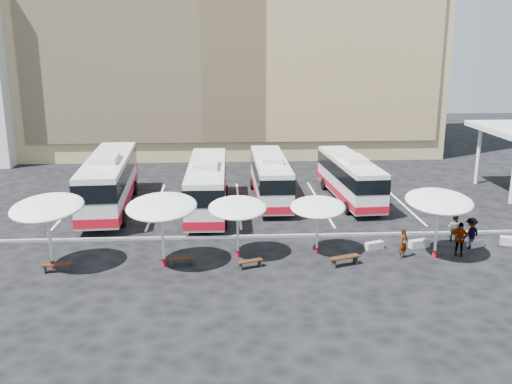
{
  "coord_description": "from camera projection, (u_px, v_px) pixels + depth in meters",
  "views": [
    {
      "loc": [
        -0.98,
        -32.2,
        11.57
      ],
      "look_at": [
        1.0,
        3.0,
        2.2
      ],
      "focal_mm": 40.0,
      "sensor_mm": 36.0,
      "label": 1
    }
  ],
  "objects": [
    {
      "name": "wood_bench_1",
      "position": [
        182.0,
        260.0,
        30.23
      ],
      "size": [
        1.42,
        0.62,
        0.42
      ],
      "rotation": [
        0.0,
        0.0,
        0.19
      ],
      "color": "black",
      "rests_on": "ground"
    },
    {
      "name": "sunshade_0",
      "position": [
        47.0,
        208.0,
        29.07
      ],
      "size": [
        4.58,
        4.62,
        3.91
      ],
      "rotation": [
        0.0,
        0.0,
        -0.26
      ],
      "color": "silver",
      "rests_on": "ground"
    },
    {
      "name": "wood_bench_2",
      "position": [
        250.0,
        262.0,
        29.9
      ],
      "size": [
        1.4,
        0.82,
        0.42
      ],
      "rotation": [
        0.0,
        0.0,
        0.36
      ],
      "color": "black",
      "rests_on": "ground"
    },
    {
      "name": "wood_bench_3",
      "position": [
        345.0,
        259.0,
        30.21
      ],
      "size": [
        1.71,
        0.97,
        0.51
      ],
      "rotation": [
        0.0,
        0.0,
        0.34
      ],
      "color": "black",
      "rests_on": "ground"
    },
    {
      "name": "passenger_3",
      "position": [
        471.0,
        233.0,
        32.61
      ],
      "size": [
        1.36,
        1.14,
        1.83
      ],
      "primitive_type": "imported",
      "rotation": [
        0.0,
        0.0,
        3.61
      ],
      "color": "black",
      "rests_on": "ground"
    },
    {
      "name": "bus_2",
      "position": [
        270.0,
        176.0,
        42.44
      ],
      "size": [
        2.65,
        11.07,
        3.51
      ],
      "rotation": [
        0.0,
        0.0,
        0.01
      ],
      "color": "silver",
      "rests_on": "ground"
    },
    {
      "name": "conc_bench_3",
      "position": [
        512.0,
        241.0,
        33.26
      ],
      "size": [
        1.39,
        0.83,
        0.49
      ],
      "primitive_type": "cube",
      "rotation": [
        0.0,
        0.0,
        -0.32
      ],
      "color": "#979792",
      "rests_on": "ground"
    },
    {
      "name": "wood_bench_0",
      "position": [
        57.0,
        266.0,
        29.36
      ],
      "size": [
        1.53,
        0.56,
        0.46
      ],
      "rotation": [
        0.0,
        0.0,
        0.11
      ],
      "color": "black",
      "rests_on": "ground"
    },
    {
      "name": "conc_bench_2",
      "position": [
        476.0,
        243.0,
        33.02
      ],
      "size": [
        1.11,
        0.73,
        0.4
      ],
      "primitive_type": "cube",
      "rotation": [
        0.0,
        0.0,
        0.39
      ],
      "color": "#979792",
      "rests_on": "ground"
    },
    {
      "name": "sunshade_4",
      "position": [
        439.0,
        202.0,
        30.6
      ],
      "size": [
        3.63,
        3.68,
        3.78
      ],
      "rotation": [
        0.0,
        0.0,
        0.01
      ],
      "color": "silver",
      "rests_on": "ground"
    },
    {
      "name": "sandstone_building",
      "position": [
        232.0,
        31.0,
        61.6
      ],
      "size": [
        42.0,
        18.25,
        29.6
      ],
      "color": "tan",
      "rests_on": "ground"
    },
    {
      "name": "passenger_0",
      "position": [
        404.0,
        244.0,
        31.2
      ],
      "size": [
        0.71,
        0.68,
        1.63
      ],
      "primitive_type": "imported",
      "rotation": [
        0.0,
        0.0,
        0.7
      ],
      "color": "black",
      "rests_on": "ground"
    },
    {
      "name": "passenger_1",
      "position": [
        455.0,
        228.0,
        33.85
      ],
      "size": [
        0.97,
        0.98,
        1.59
      ],
      "primitive_type": "imported",
      "rotation": [
        0.0,
        0.0,
        2.35
      ],
      "color": "black",
      "rests_on": "ground"
    },
    {
      "name": "bay_lines",
      "position": [
        239.0,
        204.0,
        41.81
      ],
      "size": [
        24.15,
        12.0,
        0.01
      ],
      "color": "white",
      "rests_on": "ground"
    },
    {
      "name": "sunshade_3",
      "position": [
        318.0,
        207.0,
        31.33
      ],
      "size": [
        3.61,
        3.64,
        3.19
      ],
      "rotation": [
        0.0,
        0.0,
        -0.2
      ],
      "color": "silver",
      "rests_on": "ground"
    },
    {
      "name": "conc_bench_0",
      "position": [
        375.0,
        245.0,
        32.69
      ],
      "size": [
        1.16,
        0.73,
        0.41
      ],
      "primitive_type": "cube",
      "rotation": [
        0.0,
        0.0,
        0.36
      ],
      "color": "#979792",
      "rests_on": "ground"
    },
    {
      "name": "ground",
      "position": [
        242.0,
        241.0,
        34.09
      ],
      "size": [
        120.0,
        120.0,
        0.0
      ],
      "primitive_type": "plane",
      "color": "black",
      "rests_on": "ground"
    },
    {
      "name": "sunshade_2",
      "position": [
        238.0,
        208.0,
        30.78
      ],
      "size": [
        3.29,
        3.33,
        3.33
      ],
      "rotation": [
        0.0,
        0.0,
        -0.04
      ],
      "color": "silver",
      "rests_on": "ground"
    },
    {
      "name": "bus_0",
      "position": [
        109.0,
        180.0,
        40.13
      ],
      "size": [
        3.52,
        13.02,
        4.09
      ],
      "rotation": [
        0.0,
        0.0,
        0.06
      ],
      "color": "silver",
      "rests_on": "ground"
    },
    {
      "name": "passenger_2",
      "position": [
        460.0,
        239.0,
        31.51
      ],
      "size": [
        1.22,
        0.85,
        1.92
      ],
      "primitive_type": "imported",
      "rotation": [
        0.0,
        0.0,
        -0.38
      ],
      "color": "black",
      "rests_on": "ground"
    },
    {
      "name": "sunshade_1",
      "position": [
        161.0,
        207.0,
        29.37
      ],
      "size": [
        4.23,
        4.27,
        3.86
      ],
      "rotation": [
        0.0,
        0.0,
        -0.16
      ],
      "color": "silver",
      "rests_on": "ground"
    },
    {
      "name": "conc_bench_1",
      "position": [
        419.0,
        244.0,
        32.93
      ],
      "size": [
        1.27,
        0.72,
        0.45
      ],
      "primitive_type": "cube",
      "rotation": [
        0.0,
        0.0,
        0.28
      ],
      "color": "#979792",
      "rests_on": "ground"
    },
    {
      "name": "bus_1",
      "position": [
        207.0,
        184.0,
        39.49
      ],
      "size": [
        2.89,
        11.95,
        3.78
      ],
      "rotation": [
        0.0,
        0.0,
        -0.01
      ],
      "color": "silver",
      "rests_on": "ground"
    },
    {
      "name": "curb_divider",
      "position": [
        242.0,
        237.0,
        34.56
      ],
      "size": [
        34.0,
        0.25,
        0.15
      ],
      "primitive_type": "cube",
      "color": "black",
      "rests_on": "ground"
    },
    {
      "name": "bus_3",
      "position": [
        350.0,
        177.0,
        42.44
      ],
      "size": [
        3.1,
        11.14,
        3.49
      ],
      "rotation": [
        0.0,
        0.0,
        0.07
      ],
      "color": "silver",
      "rests_on": "ground"
    }
  ]
}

